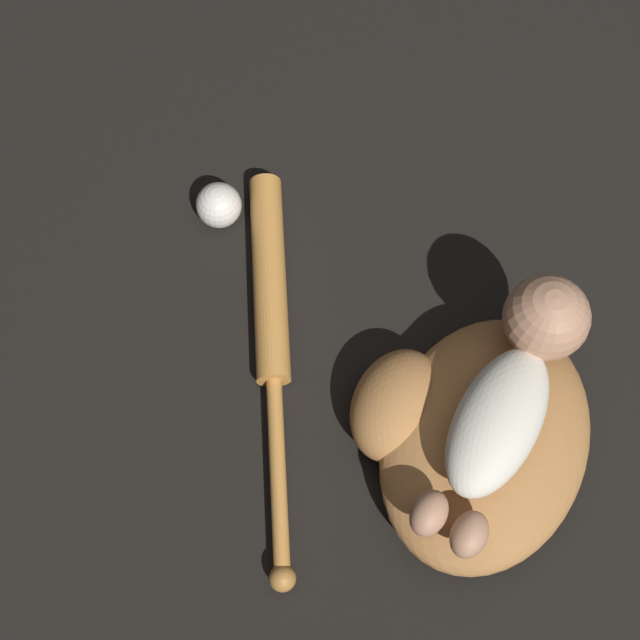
{
  "coord_description": "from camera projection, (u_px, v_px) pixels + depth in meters",
  "views": [
    {
      "loc": [
        -0.41,
        -0.01,
        1.2
      ],
      "look_at": [
        0.01,
        0.26,
        0.07
      ],
      "focal_mm": 50.0,
      "sensor_mm": 36.0,
      "label": 1
    }
  ],
  "objects": [
    {
      "name": "baseball_bat",
      "position": [
        271.0,
        314.0,
        1.3
      ],
      "size": [
        0.51,
        0.4,
        0.05
      ],
      "color": "#C6843D",
      "rests_on": "ground"
    },
    {
      "name": "ground_plane",
      "position": [
        473.0,
        442.0,
        1.24
      ],
      "size": [
        6.0,
        6.0,
        0.0
      ],
      "primitive_type": "plane",
      "color": "black"
    },
    {
      "name": "baby_figure",
      "position": [
        516.0,
        383.0,
        1.12
      ],
      "size": [
        0.38,
        0.13,
        0.11
      ],
      "color": "silver",
      "rests_on": "baseball_glove"
    },
    {
      "name": "baseball",
      "position": [
        219.0,
        205.0,
        1.36
      ],
      "size": [
        0.07,
        0.07,
        0.07
      ],
      "color": "silver",
      "rests_on": "ground"
    },
    {
      "name": "baseball_glove",
      "position": [
        470.0,
        435.0,
        1.19
      ],
      "size": [
        0.41,
        0.36,
        0.1
      ],
      "color": "#A8703D",
      "rests_on": "ground"
    }
  ]
}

